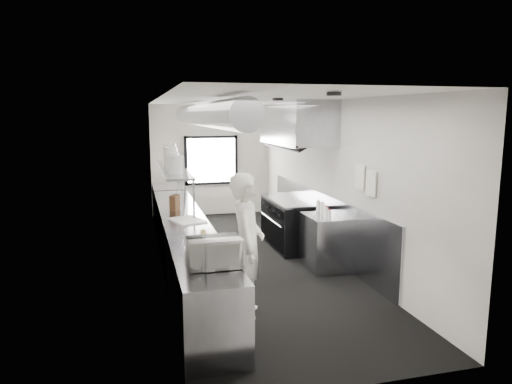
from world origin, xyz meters
TOP-DOWN VIEW (x-y plane):
  - floor at (0.00, 0.00)m, footprint 3.00×8.00m
  - ceiling at (0.00, 0.00)m, footprint 3.00×8.00m
  - wall_back at (0.00, 4.00)m, footprint 3.00×0.02m
  - wall_front at (0.00, -4.00)m, footprint 3.00×0.02m
  - wall_left at (-1.50, 0.00)m, footprint 0.02×8.00m
  - wall_right at (1.50, 0.00)m, footprint 0.02×8.00m
  - wall_cladding at (1.48, 0.30)m, footprint 0.03×5.50m
  - hvac_duct at (-0.70, 0.40)m, footprint 0.40×6.40m
  - service_window at (0.00, 3.96)m, footprint 1.36×0.05m
  - exhaust_hood at (1.10, 0.70)m, footprint 0.81×2.20m
  - prep_counter at (-1.15, -0.50)m, footprint 0.70×6.00m
  - pass_shelf at (-1.19, 1.00)m, footprint 0.45×3.00m
  - range at (1.04, 0.70)m, footprint 0.88×1.60m
  - bottle_station at (1.15, -0.70)m, footprint 0.65×0.80m
  - far_work_table at (-1.15, 3.20)m, footprint 0.70×1.20m
  - notice_sheet_a at (1.47, -1.20)m, footprint 0.02×0.28m
  - notice_sheet_b at (1.47, -1.55)m, footprint 0.02×0.28m
  - line_cook at (-0.55, -2.13)m, footprint 0.60×0.76m
  - microwave at (-1.08, -2.80)m, footprint 0.55×0.43m
  - deli_tub_a at (-1.29, -2.48)m, footprint 0.16×0.16m
  - deli_tub_b at (-1.31, -2.46)m, footprint 0.14×0.14m
  - newspaper at (-0.99, -1.72)m, footprint 0.45×0.50m
  - small_plate at (-1.01, -1.49)m, footprint 0.24×0.24m
  - pastry at (-1.01, -1.49)m, footprint 0.08×0.08m
  - cutting_board at (-1.12, -0.49)m, footprint 0.59×0.68m
  - knife_block at (-1.24, 0.38)m, footprint 0.20×0.27m
  - plate_stack_a at (-1.22, 0.20)m, footprint 0.33×0.33m
  - plate_stack_b at (-1.23, 0.80)m, footprint 0.30×0.30m
  - plate_stack_c at (-1.23, 1.21)m, footprint 0.34×0.34m
  - plate_stack_d at (-1.21, 1.72)m, footprint 0.30×0.30m
  - squeeze_bottle_a at (1.06, -1.02)m, footprint 0.05×0.05m
  - squeeze_bottle_b at (1.06, -0.88)m, footprint 0.07×0.07m
  - squeeze_bottle_c at (1.12, -0.71)m, footprint 0.07×0.07m
  - squeeze_bottle_d at (1.14, -0.53)m, footprint 0.08×0.08m
  - squeeze_bottle_e at (1.14, -0.36)m, footprint 0.08×0.08m

SIDE VIEW (x-z plane):
  - floor at x=0.00m, z-range -0.01..0.01m
  - prep_counter at x=-1.15m, z-range 0.00..0.90m
  - bottle_station at x=1.15m, z-range 0.00..0.90m
  - far_work_table at x=-1.15m, z-range 0.00..0.90m
  - range at x=1.04m, z-range 0.00..0.94m
  - wall_cladding at x=1.48m, z-range 0.00..1.10m
  - newspaper at x=-0.99m, z-range 0.90..0.91m
  - small_plate at x=-1.01m, z-range 0.90..0.92m
  - cutting_board at x=-1.12m, z-range 0.90..0.92m
  - line_cook at x=-0.55m, z-range 0.00..1.84m
  - deli_tub_b at x=-1.31m, z-range 0.90..0.99m
  - deli_tub_a at x=-1.29m, z-range 0.90..1.00m
  - pastry at x=-1.01m, z-range 0.92..1.00m
  - squeeze_bottle_a at x=1.06m, z-range 0.90..1.06m
  - squeeze_bottle_b at x=1.06m, z-range 0.90..1.08m
  - squeeze_bottle_c at x=1.12m, z-range 0.90..1.08m
  - squeeze_bottle_e at x=1.14m, z-range 0.90..1.09m
  - squeeze_bottle_d at x=1.14m, z-range 0.90..1.09m
  - knife_block at x=-1.24m, z-range 0.90..1.17m
  - microwave at x=-1.08m, z-range 0.90..1.22m
  - service_window at x=0.00m, z-range 0.77..2.02m
  - wall_back at x=0.00m, z-range 0.00..2.80m
  - wall_front at x=0.00m, z-range 0.00..2.80m
  - wall_left at x=-1.50m, z-range 0.00..2.80m
  - wall_right at x=1.50m, z-range 0.00..2.80m
  - pass_shelf at x=-1.19m, z-range 1.20..1.88m
  - notice_sheet_b at x=1.47m, z-range 1.36..1.74m
  - notice_sheet_a at x=1.47m, z-range 1.41..1.79m
  - plate_stack_a at x=-1.22m, z-range 1.57..1.86m
  - plate_stack_b at x=-1.23m, z-range 1.57..1.87m
  - plate_stack_c at x=-1.23m, z-range 1.57..1.94m
  - plate_stack_d at x=-1.21m, z-range 1.57..1.98m
  - exhaust_hood at x=1.10m, z-range 1.95..2.83m
  - hvac_duct at x=-0.70m, z-range 2.35..2.75m
  - ceiling at x=0.00m, z-range 2.79..2.80m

